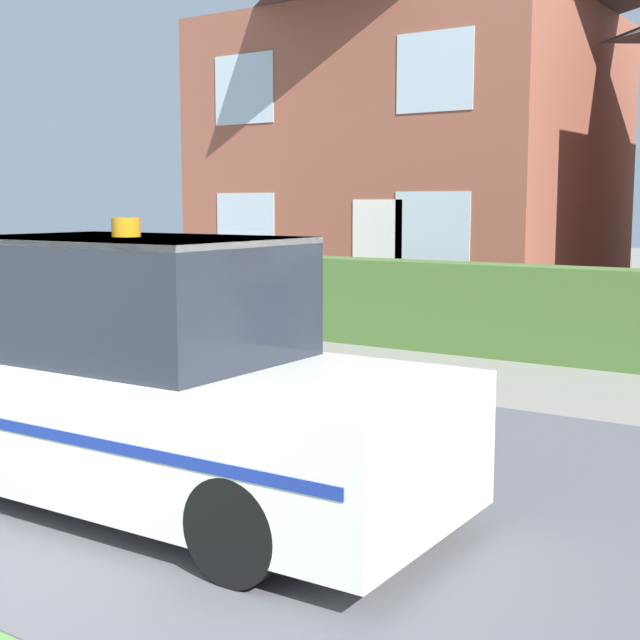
% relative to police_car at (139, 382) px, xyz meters
% --- Properties ---
extents(road_strip, '(28.00, 5.74, 0.01)m').
position_rel_police_car_xyz_m(road_strip, '(0.28, 1.14, -0.83)').
color(road_strip, '#5B5B60').
rests_on(road_strip, ground).
extents(garden_hedge, '(10.10, 0.62, 1.23)m').
position_rel_police_car_xyz_m(garden_hedge, '(0.04, 6.91, -0.22)').
color(garden_hedge, '#4C7233').
rests_on(garden_hedge, ground).
extents(police_car, '(4.43, 1.73, 1.93)m').
position_rel_police_car_xyz_m(police_car, '(0.00, 0.00, 0.00)').
color(police_car, black).
rests_on(police_car, road_strip).
extents(house_left, '(7.68, 6.35, 7.55)m').
position_rel_police_car_xyz_m(house_left, '(-4.59, 12.27, 3.01)').
color(house_left, '#93513D').
rests_on(house_left, ground).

